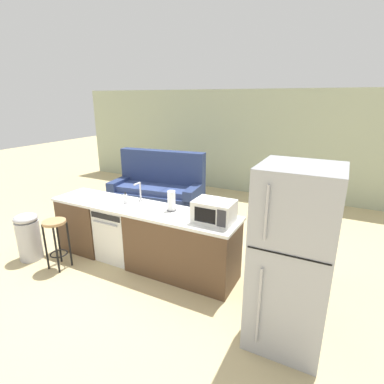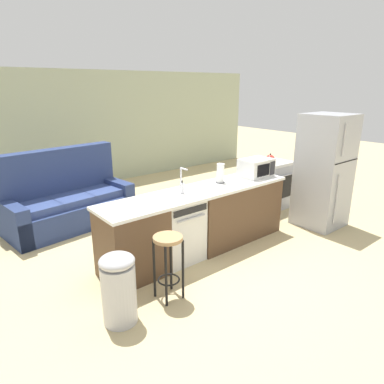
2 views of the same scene
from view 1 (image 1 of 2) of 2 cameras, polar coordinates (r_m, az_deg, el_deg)
ground_plane at (r=4.83m, az=-10.76°, el=-12.58°), size 24.00×24.00×0.00m
wall_back at (r=7.88m, az=9.67°, el=9.30°), size 10.00×0.06×2.60m
kitchen_counter at (r=4.50m, az=-8.62°, el=-8.76°), size 2.94×0.66×0.90m
dishwasher at (r=4.78m, az=-13.44°, el=-7.41°), size 0.58×0.61×0.84m
stove_range at (r=4.27m, az=20.36°, el=-10.78°), size 0.76×0.68×0.90m
refrigerator at (r=3.09m, az=18.51°, el=-12.08°), size 0.72×0.73×1.84m
microwave at (r=3.77m, az=4.24°, el=-3.68°), size 0.50×0.37×0.28m
sink_faucet at (r=4.57m, az=-9.94°, el=-0.17°), size 0.07×0.18×0.30m
paper_towel_roll at (r=4.14m, az=-3.94°, el=-1.73°), size 0.14×0.14×0.28m
soap_bottle at (r=4.53m, az=-12.55°, el=-1.27°), size 0.06×0.06×0.18m
kettle at (r=3.96m, az=18.56°, el=-4.37°), size 0.21×0.17×0.19m
bar_stool at (r=4.74m, az=-24.50°, el=-7.30°), size 0.32×0.32×0.74m
trash_bin at (r=5.26m, az=-28.70°, el=-7.35°), size 0.35×0.35×0.74m
couch at (r=6.78m, az=-6.36°, el=0.25°), size 2.09×1.14×1.27m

